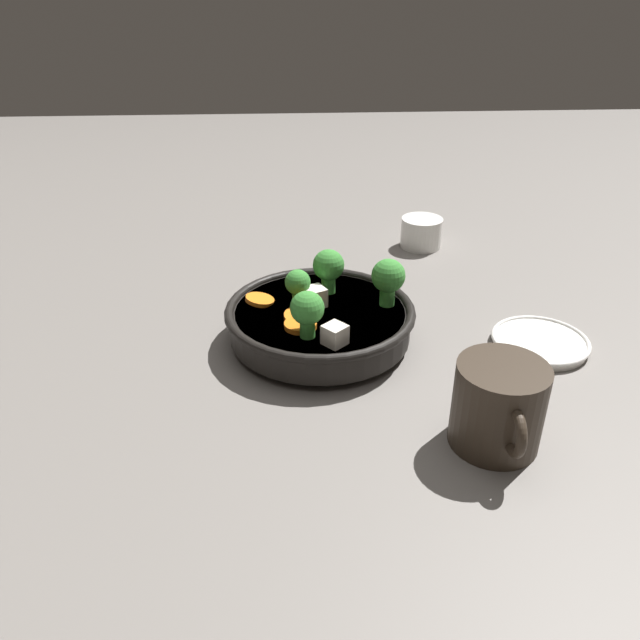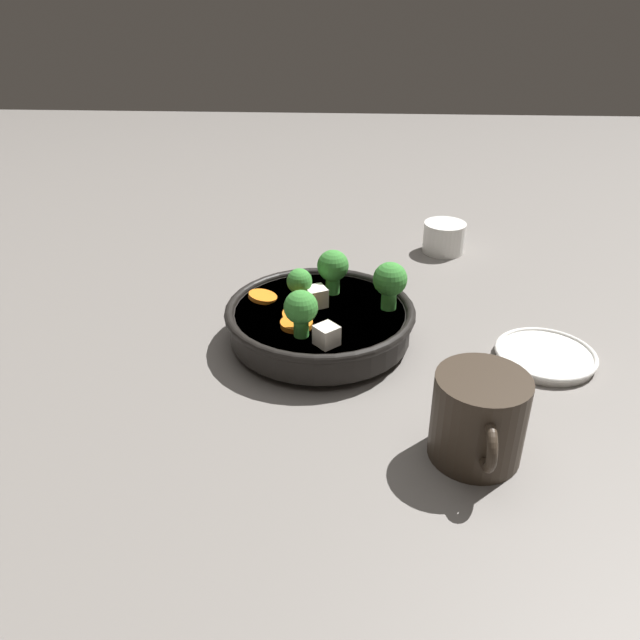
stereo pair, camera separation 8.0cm
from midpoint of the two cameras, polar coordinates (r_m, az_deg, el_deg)
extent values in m
plane|color=slate|center=(0.82, 2.81, -2.02)|extent=(3.00, 3.00, 0.00)
cylinder|color=black|center=(0.82, 2.82, -1.72)|extent=(0.13, 0.13, 0.01)
cylinder|color=black|center=(0.80, 2.85, -0.31)|extent=(0.23, 0.23, 0.04)
torus|color=black|center=(0.79, 2.89, 0.83)|extent=(0.24, 0.24, 0.01)
cylinder|color=brown|center=(0.80, 2.87, 0.20)|extent=(0.22, 0.22, 0.02)
cylinder|color=orange|center=(0.78, 0.84, 0.38)|extent=(0.05, 0.04, 0.01)
cylinder|color=orange|center=(0.82, -2.49, 2.07)|extent=(0.05, 0.05, 0.01)
cylinder|color=orange|center=(0.76, 0.86, -0.43)|extent=(0.05, 0.05, 0.01)
cylinder|color=green|center=(0.80, 9.17, 1.82)|extent=(0.02, 0.02, 0.03)
sphere|color=#388433|center=(0.79, 9.33, 3.64)|extent=(0.04, 0.04, 0.04)
cylinder|color=green|center=(0.73, 1.39, -0.70)|extent=(0.02, 0.02, 0.02)
sphere|color=#388433|center=(0.72, 1.42, 1.10)|extent=(0.04, 0.04, 0.04)
cylinder|color=green|center=(0.81, 0.97, 2.13)|extent=(0.01, 0.01, 0.02)
sphere|color=#388433|center=(0.80, 0.98, 3.50)|extent=(0.03, 0.03, 0.03)
cylinder|color=green|center=(0.83, 3.93, 3.22)|extent=(0.02, 0.02, 0.03)
sphere|color=#388433|center=(0.82, 3.99, 4.92)|extent=(0.04, 0.04, 0.04)
cube|color=silver|center=(0.80, 2.50, 2.07)|extent=(0.03, 0.03, 0.02)
cube|color=silver|center=(0.72, 3.81, -1.51)|extent=(0.03, 0.03, 0.02)
cylinder|color=white|center=(0.84, 22.50, -3.20)|extent=(0.12, 0.12, 0.01)
torus|color=white|center=(0.84, 22.57, -2.91)|extent=(0.12, 0.12, 0.01)
cylinder|color=white|center=(1.10, 13.34, 7.32)|extent=(0.07, 0.07, 0.05)
cylinder|color=brown|center=(1.10, 13.43, 8.06)|extent=(0.06, 0.06, 0.00)
cylinder|color=#33281E|center=(0.64, 17.83, -8.60)|extent=(0.09, 0.09, 0.09)
torus|color=#33281E|center=(0.60, 18.84, -10.91)|extent=(0.05, 0.01, 0.05)
camera|label=1|loc=(0.04, -87.14, 1.61)|focal=35.00mm
camera|label=2|loc=(0.04, 92.86, -1.61)|focal=35.00mm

